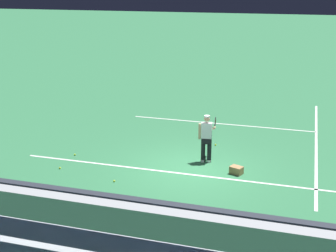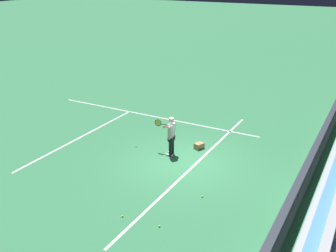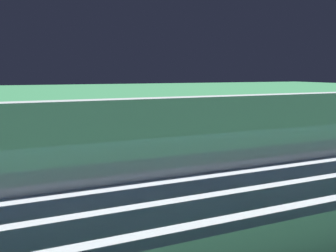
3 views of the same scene
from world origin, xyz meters
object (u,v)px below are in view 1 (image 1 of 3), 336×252
object	(u,v)px
tennis_ball_on_baseline	(114,181)
tennis_ball_midcourt	(216,145)
ball_box_cardboard	(236,170)
tennis_ball_stray_back	(60,168)
tennis_ball_near_player	(75,155)
tennis_player	(207,138)

from	to	relation	value
tennis_ball_on_baseline	tennis_ball_midcourt	world-z (taller)	same
tennis_ball_on_baseline	tennis_ball_midcourt	size ratio (longest dim) A/B	1.00
tennis_ball_midcourt	ball_box_cardboard	bearing A→B (deg)	-64.60
tennis_ball_on_baseline	tennis_ball_stray_back	distance (m)	2.26
tennis_ball_stray_back	tennis_ball_near_player	distance (m)	1.32
tennis_ball_stray_back	tennis_ball_on_baseline	bearing A→B (deg)	-11.80
tennis_ball_midcourt	tennis_ball_stray_back	xyz separation A→B (m)	(-4.63, -3.90, 0.00)
tennis_player	ball_box_cardboard	size ratio (longest dim) A/B	4.29
tennis_ball_on_baseline	tennis_ball_midcourt	distance (m)	4.99
ball_box_cardboard	tennis_ball_midcourt	size ratio (longest dim) A/B	6.06
tennis_ball_midcourt	tennis_ball_near_player	size ratio (longest dim) A/B	1.00
tennis_ball_on_baseline	tennis_ball_near_player	xyz separation A→B (m)	(-2.33, 1.77, 0.00)
tennis_player	tennis_ball_midcourt	bearing A→B (deg)	90.55
ball_box_cardboard	tennis_ball_on_baseline	xyz separation A→B (m)	(-3.64, -1.80, -0.10)
ball_box_cardboard	tennis_ball_on_baseline	size ratio (longest dim) A/B	6.06
tennis_ball_stray_back	tennis_ball_near_player	xyz separation A→B (m)	(-0.12, 1.31, 0.00)
tennis_player	tennis_ball_stray_back	xyz separation A→B (m)	(-4.65, -2.12, -0.86)
tennis_ball_stray_back	tennis_player	bearing A→B (deg)	24.51
tennis_ball_near_player	ball_box_cardboard	bearing A→B (deg)	0.23
tennis_ball_midcourt	tennis_ball_stray_back	world-z (taller)	same
tennis_ball_on_baseline	tennis_ball_stray_back	size ratio (longest dim) A/B	1.00
ball_box_cardboard	tennis_ball_on_baseline	bearing A→B (deg)	-153.69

